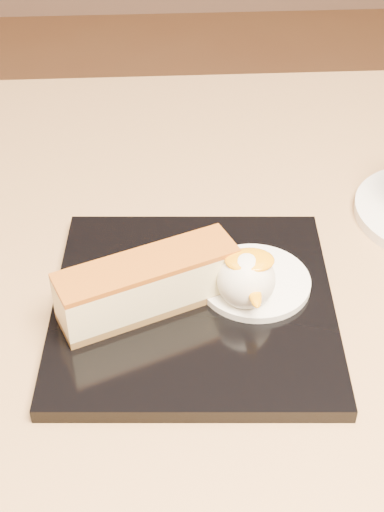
{
  "coord_description": "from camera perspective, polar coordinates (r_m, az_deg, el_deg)",
  "views": [
    {
      "loc": [
        -0.07,
        -0.43,
        1.12
      ],
      "look_at": [
        -0.05,
        -0.0,
        0.76
      ],
      "focal_mm": 50.0,
      "sensor_mm": 36.0,
      "label": 1
    }
  ],
  "objects": [
    {
      "name": "ice_cream_scoop",
      "position": [
        0.55,
        4.35,
        -1.91
      ],
      "size": [
        0.05,
        0.05,
        0.05
      ],
      "primitive_type": "sphere",
      "color": "white",
      "rests_on": "cream_smear"
    },
    {
      "name": "table",
      "position": [
        0.7,
        3.95,
        -11.99
      ],
      "size": [
        0.8,
        0.8,
        0.72
      ],
      "color": "black",
      "rests_on": "ground"
    },
    {
      "name": "cheesecake",
      "position": [
        0.54,
        -3.55,
        -2.27
      ],
      "size": [
        0.14,
        0.09,
        0.05
      ],
      "rotation": [
        0.0,
        0.0,
        0.4
      ],
      "color": "brown",
      "rests_on": "dessert_plate"
    },
    {
      "name": "mint_sprig",
      "position": [
        0.59,
        1.9,
        -0.27
      ],
      "size": [
        0.03,
        0.02,
        0.0
      ],
      "color": "#33802A",
      "rests_on": "cream_smear"
    },
    {
      "name": "dessert_plate",
      "position": [
        0.57,
        0.12,
        -3.95
      ],
      "size": [
        0.23,
        0.23,
        0.01
      ],
      "primitive_type": "cube",
      "rotation": [
        0.0,
        0.0,
        -0.06
      ],
      "color": "black",
      "rests_on": "table"
    },
    {
      "name": "cream_smear",
      "position": [
        0.57,
        5.01,
        -2.05
      ],
      "size": [
        0.09,
        0.09,
        0.01
      ],
      "primitive_type": "cylinder",
      "color": "white",
      "rests_on": "dessert_plate"
    },
    {
      "name": "mango_sauce",
      "position": [
        0.54,
        4.63,
        -0.35
      ],
      "size": [
        0.04,
        0.03,
        0.01
      ],
      "primitive_type": "ellipsoid",
      "color": "#F69907",
      "rests_on": "ice_cream_scoop"
    }
  ]
}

